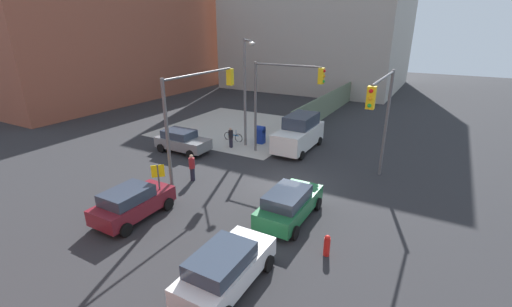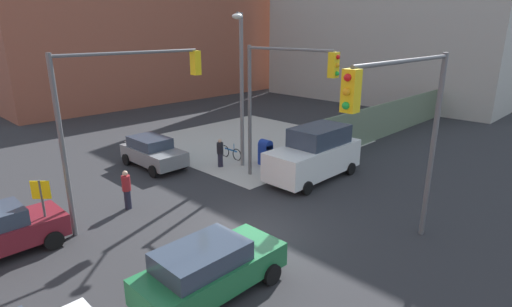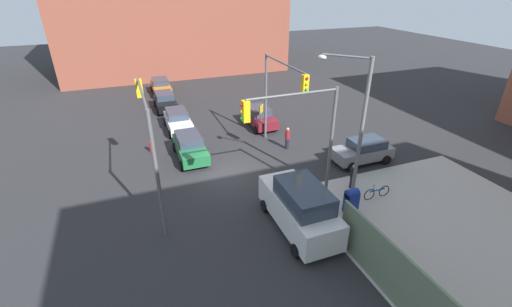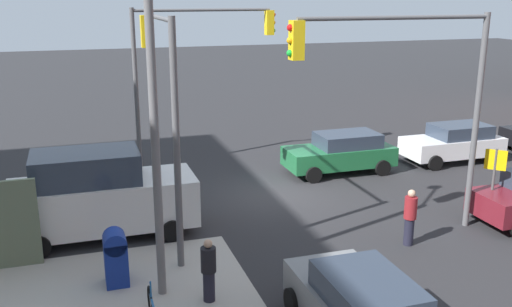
# 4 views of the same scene
# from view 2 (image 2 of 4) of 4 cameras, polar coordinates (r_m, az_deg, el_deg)

# --- Properties ---
(ground_plane) EXTENTS (120.00, 120.00, 0.00)m
(ground_plane) POSITION_cam_2_polar(r_m,az_deg,el_deg) (14.98, -1.03, -11.44)
(ground_plane) COLOR #28282B
(sidewalk_corner) EXTENTS (12.00, 12.00, 0.01)m
(sidewalk_corner) POSITION_cam_2_polar(r_m,az_deg,el_deg) (26.84, -0.78, 1.76)
(sidewalk_corner) COLOR #ADA89E
(sidewalk_corner) RESTS_ON ground
(construction_fence) EXTENTS (18.17, 0.12, 2.40)m
(construction_fence) POSITION_cam_2_polar(r_m,az_deg,el_deg) (29.73, 18.58, 4.76)
(construction_fence) COLOR #607056
(construction_fence) RESTS_ON ground
(building_warehouse_north) EXTENTS (32.00, 18.00, 14.97)m
(building_warehouse_north) POSITION_cam_2_polar(r_m,az_deg,el_deg) (49.88, -16.65, 16.97)
(building_warehouse_north) COLOR #93513D
(building_warehouse_north) RESTS_ON ground
(smokestack) EXTENTS (1.80, 1.80, 17.18)m
(smokestack) POSITION_cam_2_polar(r_m,az_deg,el_deg) (53.11, -3.54, 18.79)
(smokestack) COLOR brown
(smokestack) RESTS_ON ground
(traffic_signal_nw_corner) EXTENTS (6.16, 0.36, 6.50)m
(traffic_signal_nw_corner) POSITION_cam_2_polar(r_m,az_deg,el_deg) (15.79, -18.45, 7.20)
(traffic_signal_nw_corner) COLOR #59595B
(traffic_signal_nw_corner) RESTS_ON ground
(traffic_signal_se_corner) EXTENTS (5.93, 0.36, 6.50)m
(traffic_signal_se_corner) POSITION_cam_2_polar(r_m,az_deg,el_deg) (12.66, 20.90, 4.56)
(traffic_signal_se_corner) COLOR #59595B
(traffic_signal_se_corner) RESTS_ON ground
(traffic_signal_ne_corner) EXTENTS (0.36, 5.12, 6.50)m
(traffic_signal_ne_corner) POSITION_cam_2_polar(r_m,az_deg,el_deg) (18.35, 3.38, 9.15)
(traffic_signal_ne_corner) COLOR #59595B
(traffic_signal_ne_corner) RESTS_ON ground
(street_lamp_corner) EXTENTS (2.14, 1.91, 8.00)m
(street_lamp_corner) POSITION_cam_2_polar(r_m,az_deg,el_deg) (20.70, -2.14, 10.36)
(street_lamp_corner) COLOR slate
(street_lamp_corner) RESTS_ON ground
(warning_sign_two_way) EXTENTS (0.48, 0.48, 2.40)m
(warning_sign_two_way) POSITION_cam_2_polar(r_m,az_deg,el_deg) (15.42, -28.19, -6.02)
(warning_sign_two_way) COLOR #4C4C4C
(warning_sign_two_way) RESTS_ON ground
(mailbox_blue) EXTENTS (0.56, 0.64, 1.43)m
(mailbox_blue) POSITION_cam_2_polar(r_m,az_deg,el_deg) (22.02, 1.36, 0.31)
(mailbox_blue) COLOR navy
(mailbox_blue) RESTS_ON ground
(hatchback_green) EXTENTS (4.38, 2.02, 1.62)m
(hatchback_green) POSITION_cam_2_polar(r_m,az_deg,el_deg) (11.63, -6.63, -15.99)
(hatchback_green) COLOR #1E6638
(hatchback_green) RESTS_ON ground
(coupe_gray) EXTENTS (2.02, 4.05, 1.62)m
(coupe_gray) POSITION_cam_2_polar(r_m,az_deg,el_deg) (22.37, -14.53, 0.23)
(coupe_gray) COLOR slate
(coupe_gray) RESTS_ON ground
(van_white_delivery) EXTENTS (5.40, 2.32, 2.62)m
(van_white_delivery) POSITION_cam_2_polar(r_m,az_deg,el_deg) (20.06, 8.40, -0.05)
(van_white_delivery) COLOR white
(van_white_delivery) RESTS_ON ground
(pedestrian_crossing) EXTENTS (0.36, 0.36, 1.57)m
(pedestrian_crossing) POSITION_cam_2_polar(r_m,az_deg,el_deg) (21.73, -5.14, 0.13)
(pedestrian_crossing) COLOR black
(pedestrian_crossing) RESTS_ON ground
(pedestrian_waiting) EXTENTS (0.36, 0.36, 1.68)m
(pedestrian_waiting) POSITION_cam_2_polar(r_m,az_deg,el_deg) (17.45, -17.99, -4.86)
(pedestrian_waiting) COLOR maroon
(pedestrian_waiting) RESTS_ON ground
(bicycle_leaning_on_fence) EXTENTS (0.05, 1.75, 0.97)m
(bicycle_leaning_on_fence) POSITION_cam_2_polar(r_m,az_deg,el_deg) (23.25, -3.61, 0.13)
(bicycle_leaning_on_fence) COLOR black
(bicycle_leaning_on_fence) RESTS_ON ground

